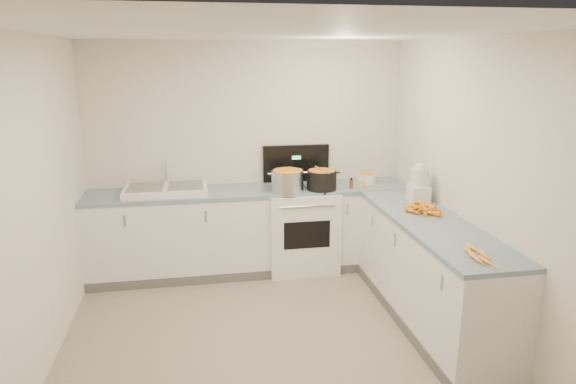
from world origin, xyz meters
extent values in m
cube|color=white|center=(0.00, 1.70, 0.45)|extent=(3.50, 0.60, 0.90)
cube|color=#7290A2|center=(0.00, 1.70, 0.92)|extent=(3.50, 0.62, 0.04)
cube|color=white|center=(1.45, 0.30, 0.45)|extent=(0.60, 2.20, 0.90)
cube|color=#7290A2|center=(1.45, 0.30, 0.92)|extent=(0.62, 2.20, 0.04)
cube|color=white|center=(0.55, 1.68, 0.45)|extent=(0.76, 0.65, 0.90)
cube|color=black|center=(0.55, 1.98, 1.15)|extent=(0.76, 0.05, 0.42)
cube|color=white|center=(-0.90, 1.70, 0.97)|extent=(0.86, 0.52, 0.07)
cube|color=slate|center=(-1.10, 1.70, 1.01)|extent=(0.36, 0.42, 0.01)
cube|color=slate|center=(-0.70, 1.70, 1.01)|extent=(0.36, 0.42, 0.01)
cylinder|color=silver|center=(-0.90, 1.92, 1.13)|extent=(0.03, 0.03, 0.24)
cylinder|color=silver|center=(0.37, 1.53, 1.04)|extent=(0.41, 0.41, 0.25)
cylinder|color=black|center=(0.75, 1.55, 1.03)|extent=(0.36, 0.36, 0.23)
cylinder|color=#AD7A47|center=(0.75, 1.55, 1.16)|extent=(0.07, 0.38, 0.02)
cylinder|color=white|center=(1.32, 1.74, 0.99)|extent=(0.26, 0.26, 0.10)
cylinder|color=#593319|center=(1.08, 1.54, 0.99)|extent=(0.04, 0.04, 0.10)
cylinder|color=#E5B266|center=(1.18, 1.50, 0.99)|extent=(0.06, 0.06, 0.10)
cube|color=white|center=(1.58, 0.93, 1.02)|extent=(0.20, 0.24, 0.16)
cylinder|color=silver|center=(1.58, 0.93, 1.19)|extent=(0.17, 0.17, 0.17)
cylinder|color=white|center=(1.58, 0.93, 1.30)|extent=(0.10, 0.10, 0.04)
cone|color=orange|center=(1.49, 0.62, 0.96)|extent=(0.08, 0.17, 0.04)
cone|color=orange|center=(1.39, 0.63, 0.97)|extent=(0.17, 0.09, 0.05)
cone|color=orange|center=(1.47, 0.53, 0.96)|extent=(0.12, 0.22, 0.04)
cone|color=orange|center=(1.47, 0.64, 0.97)|extent=(0.23, 0.10, 0.05)
cone|color=orange|center=(1.49, 0.58, 0.96)|extent=(0.06, 0.20, 0.04)
cone|color=orange|center=(1.51, 0.46, 0.96)|extent=(0.15, 0.19, 0.05)
cone|color=orange|center=(1.48, 0.55, 0.96)|extent=(0.12, 0.18, 0.04)
cone|color=orange|center=(1.38, 0.57, 0.96)|extent=(0.11, 0.17, 0.05)
cone|color=orange|center=(1.36, 0.56, 0.96)|extent=(0.11, 0.18, 0.04)
cone|color=orange|center=(1.50, 0.48, 0.97)|extent=(0.18, 0.19, 0.05)
cone|color=orange|center=(1.46, 0.56, 0.96)|extent=(0.20, 0.04, 0.04)
cone|color=orange|center=(1.50, 0.56, 0.96)|extent=(0.18, 0.09, 0.05)
cone|color=orange|center=(1.48, 0.54, 0.96)|extent=(0.14, 0.19, 0.04)
cone|color=orange|center=(1.51, 0.64, 1.01)|extent=(0.19, 0.10, 0.05)
cone|color=orange|center=(1.50, 0.58, 0.99)|extent=(0.18, 0.12, 0.05)
cone|color=orange|center=(1.49, 0.62, 1.00)|extent=(0.08, 0.22, 0.04)
cone|color=orange|center=(1.55, 0.48, 0.98)|extent=(0.17, 0.11, 0.04)
cone|color=orange|center=(1.47, 0.55, 0.98)|extent=(0.20, 0.15, 0.04)
cone|color=orange|center=(1.39, 0.68, 1.00)|extent=(0.20, 0.06, 0.04)
cone|color=orange|center=(1.43, 0.57, 0.99)|extent=(0.18, 0.18, 0.04)
cone|color=orange|center=(1.39, 0.55, 0.99)|extent=(0.18, 0.13, 0.04)
cone|color=orange|center=(1.52, 0.49, 0.98)|extent=(0.17, 0.09, 0.05)
cone|color=orange|center=(1.51, 0.55, 1.01)|extent=(0.08, 0.21, 0.05)
cone|color=#FFA026|center=(1.39, -0.67, 0.96)|extent=(0.06, 0.18, 0.04)
cone|color=#FFA026|center=(1.35, -0.61, 0.96)|extent=(0.05, 0.19, 0.04)
cone|color=#FFA026|center=(1.44, -0.55, 0.96)|extent=(0.05, 0.17, 0.04)
cone|color=#FFA026|center=(1.36, -0.49, 0.96)|extent=(0.07, 0.19, 0.04)
cone|color=#FFA026|center=(1.43, -0.43, 0.96)|extent=(0.07, 0.18, 0.04)
cube|color=tan|center=(-1.14, 1.80, 1.02)|extent=(0.05, 0.03, 0.00)
cube|color=tan|center=(-1.00, 1.76, 1.02)|extent=(0.01, 0.05, 0.00)
cube|color=tan|center=(-1.19, 1.75, 1.02)|extent=(0.03, 0.04, 0.00)
cube|color=tan|center=(-1.14, 1.81, 1.02)|extent=(0.05, 0.01, 0.00)
cube|color=tan|center=(-1.20, 1.60, 1.02)|extent=(0.03, 0.03, 0.00)
cube|color=tan|center=(-1.01, 1.63, 1.01)|extent=(0.04, 0.02, 0.00)
cube|color=tan|center=(-1.20, 1.72, 1.02)|extent=(0.03, 0.04, 0.00)
cube|color=tan|center=(-1.05, 1.59, 1.02)|extent=(0.01, 0.05, 0.00)
cube|color=tan|center=(-1.03, 1.68, 1.01)|extent=(0.03, 0.02, 0.00)
cube|color=tan|center=(-1.06, 1.82, 1.02)|extent=(0.05, 0.01, 0.00)
cube|color=tan|center=(-1.09, 1.59, 1.02)|extent=(0.04, 0.04, 0.00)
camera|label=1|loc=(-0.56, -3.67, 2.34)|focal=32.00mm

